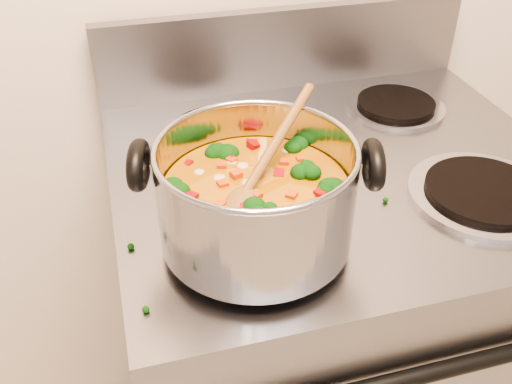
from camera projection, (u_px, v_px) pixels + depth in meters
electric_range at (320, 340)px, 1.21m from camera, size 0.74×0.67×1.08m
stockpot at (256, 198)px, 0.73m from camera, size 0.32×0.25×0.15m
wooden_spoon at (258, 171)px, 0.71m from camera, size 0.18×0.18×0.09m
cooktop_crumbs at (188, 210)px, 0.83m from camera, size 0.24×0.13×0.01m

